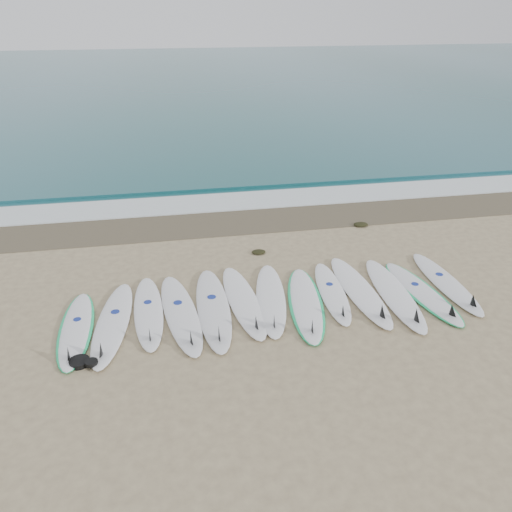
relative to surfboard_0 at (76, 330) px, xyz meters
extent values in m
plane|color=tan|center=(3.56, 0.24, -0.05)|extent=(120.00, 120.00, 0.00)
cube|color=#1B555D|center=(3.56, 32.74, -0.03)|extent=(120.00, 55.00, 0.03)
cube|color=brown|center=(3.56, 4.34, -0.04)|extent=(120.00, 1.80, 0.01)
cube|color=silver|center=(3.56, 5.74, -0.03)|extent=(120.00, 1.40, 0.04)
cube|color=#1B555D|center=(3.56, 7.24, 0.00)|extent=(120.00, 1.00, 0.10)
ellipsoid|color=white|center=(0.00, 0.04, 0.00)|extent=(0.53, 2.39, 0.08)
ellipsoid|color=#1BCB75|center=(0.00, 0.04, -0.01)|extent=(0.62, 2.41, 0.05)
cone|color=black|center=(0.01, -0.83, 0.13)|extent=(0.21, 0.26, 0.25)
cylinder|color=navy|center=(0.00, 0.27, 0.04)|extent=(0.14, 0.14, 0.01)
ellipsoid|color=white|center=(0.62, 0.12, 0.00)|extent=(0.84, 2.73, 0.09)
cone|color=black|center=(0.51, -0.85, 0.16)|extent=(0.26, 0.31, 0.29)
cylinder|color=navy|center=(0.65, 0.38, 0.05)|extent=(0.17, 0.17, 0.01)
ellipsoid|color=white|center=(1.23, 0.37, 0.00)|extent=(0.63, 2.55, 0.08)
cone|color=black|center=(1.27, -0.55, 0.15)|extent=(0.23, 0.28, 0.27)
cylinder|color=navy|center=(1.22, 0.61, 0.04)|extent=(0.15, 0.15, 0.01)
ellipsoid|color=white|center=(1.81, 0.21, 0.00)|extent=(0.93, 2.83, 0.09)
cone|color=black|center=(1.94, -0.79, 0.17)|extent=(0.27, 0.32, 0.30)
cylinder|color=navy|center=(1.77, 0.48, 0.05)|extent=(0.18, 0.18, 0.01)
ellipsoid|color=white|center=(2.41, 0.28, 0.00)|extent=(0.63, 2.89, 0.09)
cone|color=black|center=(2.40, -0.77, 0.17)|extent=(0.25, 0.31, 0.31)
cylinder|color=navy|center=(2.42, 0.56, 0.05)|extent=(0.17, 0.17, 0.01)
ellipsoid|color=white|center=(3.00, 0.42, 0.00)|extent=(0.76, 2.73, 0.09)
cone|color=black|center=(3.07, -0.56, 0.16)|extent=(0.25, 0.30, 0.29)
ellipsoid|color=white|center=(3.53, 0.40, 0.00)|extent=(0.95, 2.72, 0.09)
cone|color=black|center=(3.39, -0.56, 0.16)|extent=(0.27, 0.32, 0.28)
ellipsoid|color=white|center=(4.14, 0.12, 0.00)|extent=(0.97, 2.70, 0.09)
ellipsoid|color=#1BCB75|center=(4.14, 0.12, -0.01)|extent=(1.06, 2.74, 0.06)
cone|color=black|center=(3.99, -0.84, 0.16)|extent=(0.27, 0.31, 0.28)
ellipsoid|color=white|center=(4.76, 0.42, 0.00)|extent=(0.73, 2.42, 0.08)
cone|color=black|center=(4.67, -0.45, 0.14)|extent=(0.23, 0.27, 0.25)
cylinder|color=navy|center=(4.78, 0.64, 0.04)|extent=(0.15, 0.15, 0.01)
ellipsoid|color=white|center=(5.30, 0.37, 0.00)|extent=(0.65, 2.82, 0.09)
cone|color=black|center=(5.33, -0.65, 0.17)|extent=(0.24, 0.30, 0.30)
ellipsoid|color=white|center=(5.93, 0.14, 0.00)|extent=(0.73, 2.83, 0.09)
cone|color=black|center=(5.87, -0.88, 0.17)|extent=(0.25, 0.31, 0.30)
ellipsoid|color=white|center=(6.48, 0.09, 0.00)|extent=(0.79, 2.55, 0.08)
ellipsoid|color=#1BCB75|center=(6.48, 0.09, -0.01)|extent=(0.88, 2.58, 0.06)
cone|color=black|center=(6.58, -0.82, 0.15)|extent=(0.24, 0.29, 0.27)
cylinder|color=navy|center=(6.46, 0.33, 0.04)|extent=(0.16, 0.16, 0.01)
ellipsoid|color=white|center=(7.13, 0.35, 0.00)|extent=(0.54, 2.60, 0.08)
cone|color=black|center=(7.14, -0.60, 0.15)|extent=(0.22, 0.28, 0.28)
cylinder|color=navy|center=(7.13, 0.60, 0.04)|extent=(0.15, 0.15, 0.01)
ellipsoid|color=black|center=(3.68, 2.41, -0.01)|extent=(0.32, 0.25, 0.06)
ellipsoid|color=black|center=(6.54, 3.47, -0.01)|extent=(0.38, 0.29, 0.07)
cylinder|color=black|center=(0.17, -0.91, -0.01)|extent=(0.32, 0.32, 0.08)
cylinder|color=black|center=(0.37, -1.01, 0.03)|extent=(0.20, 0.20, 0.06)
camera|label=1|loc=(1.77, -7.55, 5.04)|focal=35.00mm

